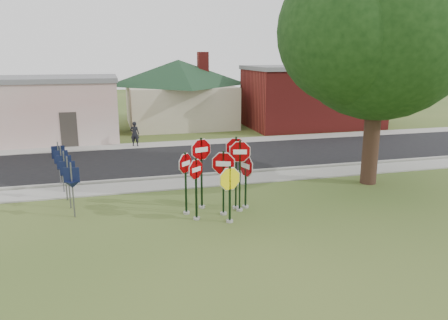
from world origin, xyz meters
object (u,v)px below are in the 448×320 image
object	(u,v)px
stop_sign_center	(223,174)
stop_sign_yellow	(230,187)
oak_tree	(381,25)
pedestrian	(135,134)
stop_sign_left	(196,181)

from	to	relation	value
stop_sign_center	stop_sign_yellow	distance (m)	0.82
stop_sign_yellow	oak_tree	size ratio (longest dim) A/B	0.18
stop_sign_center	pedestrian	distance (m)	13.00
oak_tree	stop_sign_yellow	bearing A→B (deg)	-158.25
stop_sign_yellow	pedestrian	world-z (taller)	stop_sign_yellow
stop_sign_yellow	stop_sign_left	world-z (taller)	stop_sign_left
stop_sign_left	stop_sign_yellow	bearing A→B (deg)	-27.75
stop_sign_left	pedestrian	bearing A→B (deg)	95.46
stop_sign_yellow	pedestrian	distance (m)	13.75
stop_sign_yellow	stop_sign_left	bearing A→B (deg)	152.25
stop_sign_center	oak_tree	world-z (taller)	oak_tree
stop_sign_left	oak_tree	world-z (taller)	oak_tree
oak_tree	pedestrian	world-z (taller)	oak_tree
pedestrian	stop_sign_yellow	bearing A→B (deg)	118.39
stop_sign_center	stop_sign_left	world-z (taller)	stop_sign_center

